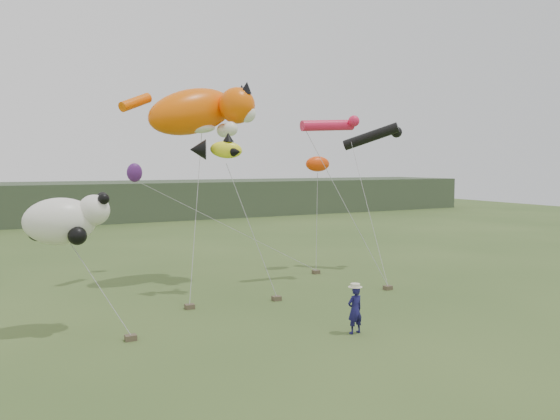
{
  "coord_description": "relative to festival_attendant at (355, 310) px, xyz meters",
  "views": [
    {
      "loc": [
        -11.1,
        -16.24,
        5.91
      ],
      "look_at": [
        -1.02,
        3.0,
        4.1
      ],
      "focal_mm": 35.0,
      "sensor_mm": 36.0,
      "label": 1
    }
  ],
  "objects": [
    {
      "name": "sandbag_anchors",
      "position": [
        -0.39,
        5.7,
        -0.75
      ],
      "size": [
        12.83,
        7.05,
        0.19
      ],
      "color": "brown",
      "rests_on": "ground"
    },
    {
      "name": "tube_kites",
      "position": [
        6.48,
        8.91,
        6.86
      ],
      "size": [
        7.15,
        3.73,
        1.67
      ],
      "color": "black",
      "rests_on": "ground"
    },
    {
      "name": "headland",
      "position": [
        -3.01,
        45.58,
        1.08
      ],
      "size": [
        90.0,
        13.0,
        4.0
      ],
      "color": "#2D3D28",
      "rests_on": "ground"
    },
    {
      "name": "cat_kite",
      "position": [
        -1.74,
        10.67,
        7.72
      ],
      "size": [
        6.42,
        3.59,
        3.25
      ],
      "color": "#FF6103",
      "rests_on": "ground"
    },
    {
      "name": "fish_kite",
      "position": [
        -2.11,
        7.84,
        5.76
      ],
      "size": [
        2.55,
        1.68,
        1.24
      ],
      "color": "#FFFA23",
      "rests_on": "ground"
    },
    {
      "name": "misc_kites",
      "position": [
        2.16,
        12.09,
        4.95
      ],
      "size": [
        10.49,
        4.54,
        1.42
      ],
      "color": "#FF4308",
      "rests_on": "ground"
    },
    {
      "name": "panda_kite",
      "position": [
        -8.84,
        4.89,
        3.14
      ],
      "size": [
        2.89,
        1.87,
        1.8
      ],
      "color": "white",
      "rests_on": "ground"
    },
    {
      "name": "festival_attendant",
      "position": [
        0.0,
        0.0,
        0.0
      ],
      "size": [
        0.65,
        0.46,
        1.69
      ],
      "primitive_type": "imported",
      "rotation": [
        0.0,
        0.0,
        3.24
      ],
      "color": "#17154F",
      "rests_on": "ground"
    },
    {
      "name": "ground",
      "position": [
        0.1,
        0.89,
        -0.84
      ],
      "size": [
        120.0,
        120.0,
        0.0
      ],
      "primitive_type": "plane",
      "color": "#385123",
      "rests_on": "ground"
    }
  ]
}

